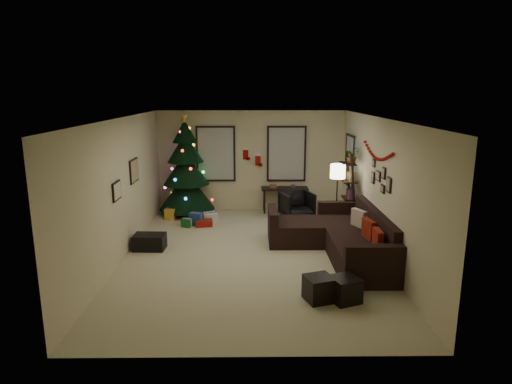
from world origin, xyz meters
TOP-DOWN VIEW (x-y plane):
  - floor at (0.00, 0.00)m, footprint 7.00×7.00m
  - ceiling at (0.00, 0.00)m, footprint 7.00×7.00m
  - wall_back at (0.00, 3.50)m, footprint 5.00×0.00m
  - wall_front at (0.00, -3.50)m, footprint 5.00×0.00m
  - wall_left at (-2.50, 0.00)m, footprint 0.00×7.00m
  - wall_right at (2.50, 0.00)m, footprint 0.00×7.00m
  - window_back_left at (-0.95, 3.47)m, footprint 1.05×0.06m
  - window_back_right at (0.95, 3.47)m, footprint 1.05×0.06m
  - window_right_wall at (2.47, 2.55)m, footprint 0.06×0.90m
  - christmas_tree at (-1.71, 3.08)m, footprint 1.46×1.46m
  - presents at (-1.41, 2.19)m, footprint 1.30×0.89m
  - sofa at (1.80, 0.10)m, footprint 2.17×3.13m
  - pillow_red_a at (2.21, -1.03)m, footprint 0.11×0.40m
  - pillow_red_b at (2.21, -0.43)m, footprint 0.19×0.42m
  - pillow_cream at (2.21, 0.34)m, footprint 0.27×0.41m
  - ottoman_near at (1.05, -1.99)m, footprint 0.52×0.52m
  - ottoman_far at (1.45, -2.02)m, footprint 0.54×0.54m
  - desk at (0.90, 3.22)m, footprint 1.24×0.44m
  - desk_chair at (1.16, 2.57)m, footprint 0.85×0.82m
  - bookshelf at (2.30, 1.62)m, footprint 0.30×0.54m
  - potted_plant at (2.30, 1.63)m, footprint 0.58×0.55m
  - floor_lamp at (1.95, 1.43)m, footprint 0.34×0.34m
  - art_map at (-2.48, 0.90)m, footprint 0.04×0.60m
  - art_abstract at (-2.48, -0.38)m, footprint 0.04×0.45m
  - gallery at (2.48, -0.07)m, footprint 0.03×1.25m
  - garland at (2.45, 0.16)m, footprint 0.08×1.90m
  - stocking_left at (-0.14, 3.50)m, footprint 0.20×0.05m
  - stocking_right at (0.19, 3.32)m, footprint 0.20×0.05m
  - storage_bin at (-2.10, 0.34)m, footprint 0.66×0.45m

SIDE VIEW (x-z plane):
  - floor at x=0.00m, z-range 0.00..0.00m
  - presents at x=-1.41m, z-range -0.03..0.27m
  - storage_bin at x=-2.10m, z-range 0.00..0.32m
  - ottoman_far at x=1.45m, z-range 0.00..0.39m
  - ottoman_near at x=1.05m, z-range 0.00..0.39m
  - sofa at x=1.80m, z-range -0.16..0.78m
  - desk_chair at x=1.16m, z-range 0.00..0.71m
  - desk at x=0.90m, z-range 0.26..0.93m
  - pillow_cream at x=2.21m, z-range 0.43..0.83m
  - pillow_red_a at x=2.21m, z-range 0.44..0.84m
  - pillow_red_b at x=2.21m, z-range 0.44..0.84m
  - bookshelf at x=2.30m, z-range -0.03..1.81m
  - christmas_tree at x=-1.71m, z-range -0.23..2.48m
  - floor_lamp at x=1.95m, z-range 0.53..2.13m
  - wall_left at x=-2.50m, z-range -2.15..4.85m
  - wall_right at x=2.50m, z-range -2.15..4.85m
  - wall_back at x=0.00m, z-range -1.15..3.85m
  - wall_front at x=0.00m, z-range -1.15..3.85m
  - art_abstract at x=-2.48m, z-range 1.23..1.58m
  - stocking_right at x=0.19m, z-range 1.25..1.61m
  - window_right_wall at x=2.47m, z-range 0.85..2.15m
  - window_back_left at x=-0.95m, z-range 0.80..2.30m
  - window_back_right at x=0.95m, z-range 0.80..2.30m
  - art_map at x=-2.48m, z-range 1.30..1.80m
  - stocking_left at x=-0.14m, z-range 1.39..1.75m
  - gallery at x=2.48m, z-range 1.30..1.84m
  - potted_plant at x=2.30m, z-range 1.56..2.07m
  - garland at x=2.45m, z-range 1.88..2.18m
  - ceiling at x=0.00m, z-range 2.70..2.70m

